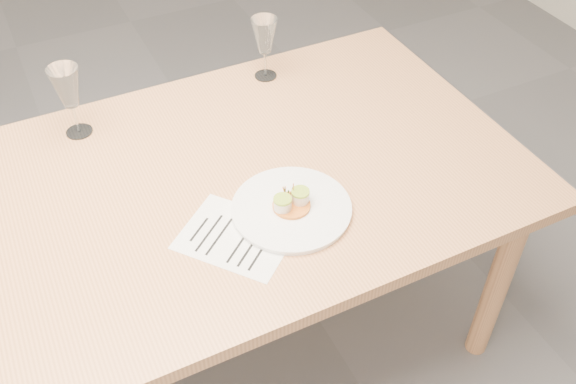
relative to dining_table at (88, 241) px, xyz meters
name	(u,v)px	position (x,y,z in m)	size (l,w,h in m)	color
ground	(132,379)	(0.00, 0.00, -0.68)	(7.00, 7.00, 0.00)	slate
dining_table	(88,241)	(0.00, 0.00, 0.00)	(2.40, 1.00, 0.75)	tan
dinner_plate	(292,208)	(0.49, -0.19, 0.08)	(0.31, 0.31, 0.08)	white
recipe_sheet	(236,236)	(0.33, -0.21, 0.07)	(0.33, 0.34, 0.00)	white
wine_glass_2	(67,89)	(0.08, 0.37, 0.22)	(0.09, 0.09, 0.22)	white
wine_glass_3	(264,37)	(0.69, 0.39, 0.21)	(0.08, 0.08, 0.20)	white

